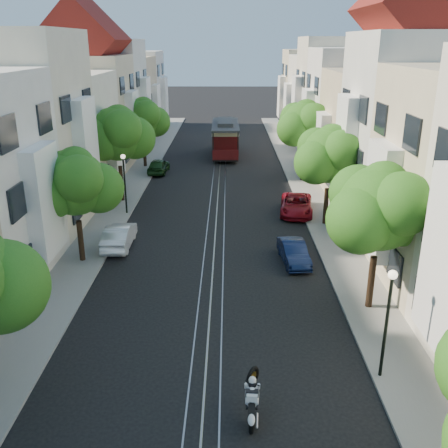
{
  "coord_description": "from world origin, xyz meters",
  "views": [
    {
      "loc": [
        0.81,
        -11.04,
        11.42
      ],
      "look_at": [
        0.59,
        14.09,
        2.2
      ],
      "focal_mm": 40.0,
      "sensor_mm": 36.0,
      "label": 1
    }
  ],
  "objects_px": {
    "cable_car": "(225,137)",
    "parked_car_e_mid": "(294,252)",
    "tree_e_b": "(381,210)",
    "tree_w_b": "(76,185)",
    "lamp_west": "(124,175)",
    "tree_e_d": "(305,125)",
    "parked_car_w_far": "(159,166)",
    "sportbike_rider": "(252,397)",
    "parked_car_e_far": "(296,205)",
    "tree_w_c": "(119,135)",
    "tree_w_d": "(143,119)",
    "parked_car_w_mid": "(119,236)",
    "lamp_east": "(388,308)",
    "tree_e_c": "(331,157)"
  },
  "relations": [
    {
      "from": "lamp_east",
      "to": "parked_car_w_far",
      "type": "distance_m",
      "value": 32.09
    },
    {
      "from": "cable_car",
      "to": "parked_car_e_mid",
      "type": "distance_m",
      "value": 27.68
    },
    {
      "from": "tree_e_c",
      "to": "tree_e_d",
      "type": "distance_m",
      "value": 11.0
    },
    {
      "from": "tree_w_b",
      "to": "tree_w_d",
      "type": "bearing_deg",
      "value": 90.0
    },
    {
      "from": "lamp_east",
      "to": "cable_car",
      "type": "height_order",
      "value": "lamp_east"
    },
    {
      "from": "tree_w_b",
      "to": "lamp_east",
      "type": "relative_size",
      "value": 1.51
    },
    {
      "from": "lamp_west",
      "to": "parked_car_w_far",
      "type": "xyz_separation_m",
      "value": [
        0.7,
        11.72,
        -2.17
      ]
    },
    {
      "from": "lamp_west",
      "to": "parked_car_e_mid",
      "type": "distance_m",
      "value": 13.55
    },
    {
      "from": "tree_e_c",
      "to": "tree_w_d",
      "type": "xyz_separation_m",
      "value": [
        -14.4,
        16.0,
        0.0
      ]
    },
    {
      "from": "tree_e_d",
      "to": "tree_e_b",
      "type": "bearing_deg",
      "value": -90.0
    },
    {
      "from": "tree_e_c",
      "to": "tree_w_c",
      "type": "xyz_separation_m",
      "value": [
        -14.4,
        5.0,
        0.47
      ]
    },
    {
      "from": "tree_w_d",
      "to": "lamp_west",
      "type": "height_order",
      "value": "tree_w_d"
    },
    {
      "from": "tree_e_d",
      "to": "cable_car",
      "type": "xyz_separation_m",
      "value": [
        -6.76,
        10.38,
        -2.86
      ]
    },
    {
      "from": "tree_e_c",
      "to": "tree_w_b",
      "type": "xyz_separation_m",
      "value": [
        -14.4,
        -6.0,
        -0.2
      ]
    },
    {
      "from": "lamp_east",
      "to": "sportbike_rider",
      "type": "relative_size",
      "value": 2.04
    },
    {
      "from": "parked_car_e_mid",
      "to": "parked_car_e_far",
      "type": "bearing_deg",
      "value": 76.15
    },
    {
      "from": "tree_w_d",
      "to": "parked_car_w_mid",
      "type": "bearing_deg",
      "value": -85.55
    },
    {
      "from": "tree_e_c",
      "to": "parked_car_w_far",
      "type": "xyz_separation_m",
      "value": [
        -12.86,
        13.75,
        -3.93
      ]
    },
    {
      "from": "tree_e_b",
      "to": "tree_e_d",
      "type": "height_order",
      "value": "tree_e_d"
    },
    {
      "from": "cable_car",
      "to": "tree_e_d",
      "type": "bearing_deg",
      "value": -57.48
    },
    {
      "from": "tree_e_d",
      "to": "tree_w_b",
      "type": "height_order",
      "value": "tree_e_d"
    },
    {
      "from": "parked_car_e_far",
      "to": "cable_car",
      "type": "bearing_deg",
      "value": 112.23
    },
    {
      "from": "tree_e_b",
      "to": "sportbike_rider",
      "type": "relative_size",
      "value": 3.28
    },
    {
      "from": "lamp_east",
      "to": "parked_car_e_far",
      "type": "distance_m",
      "value": 18.43
    },
    {
      "from": "tree_e_b",
      "to": "tree_w_b",
      "type": "distance_m",
      "value": 15.25
    },
    {
      "from": "tree_e_d",
      "to": "lamp_east",
      "type": "distance_m",
      "value": 27.07
    },
    {
      "from": "parked_car_e_far",
      "to": "sportbike_rider",
      "type": "bearing_deg",
      "value": -93.89
    },
    {
      "from": "tree_e_d",
      "to": "parked_car_w_mid",
      "type": "height_order",
      "value": "tree_e_d"
    },
    {
      "from": "tree_e_b",
      "to": "tree_w_c",
      "type": "relative_size",
      "value": 0.94
    },
    {
      "from": "tree_w_d",
      "to": "parked_car_w_mid",
      "type": "relative_size",
      "value": 1.57
    },
    {
      "from": "tree_w_d",
      "to": "sportbike_rider",
      "type": "height_order",
      "value": "tree_w_d"
    },
    {
      "from": "lamp_west",
      "to": "parked_car_e_mid",
      "type": "bearing_deg",
      "value": -36.81
    },
    {
      "from": "parked_car_e_far",
      "to": "parked_car_w_far",
      "type": "height_order",
      "value": "parked_car_w_far"
    },
    {
      "from": "tree_e_b",
      "to": "tree_w_c",
      "type": "distance_m",
      "value": 21.53
    },
    {
      "from": "parked_car_w_far",
      "to": "parked_car_e_mid",
      "type": "bearing_deg",
      "value": 120.31
    },
    {
      "from": "tree_w_c",
      "to": "parked_car_w_far",
      "type": "relative_size",
      "value": 1.8
    },
    {
      "from": "tree_w_c",
      "to": "cable_car",
      "type": "height_order",
      "value": "tree_w_c"
    },
    {
      "from": "tree_w_b",
      "to": "parked_car_e_far",
      "type": "xyz_separation_m",
      "value": [
        12.74,
        8.31,
        -3.75
      ]
    },
    {
      "from": "cable_car",
      "to": "parked_car_w_far",
      "type": "relative_size",
      "value": 2.24
    },
    {
      "from": "tree_e_d",
      "to": "tree_w_c",
      "type": "height_order",
      "value": "tree_w_c"
    },
    {
      "from": "tree_e_c",
      "to": "tree_e_d",
      "type": "height_order",
      "value": "tree_e_d"
    },
    {
      "from": "lamp_east",
      "to": "parked_car_e_mid",
      "type": "height_order",
      "value": "lamp_east"
    },
    {
      "from": "tree_e_b",
      "to": "tree_w_b",
      "type": "xyz_separation_m",
      "value": [
        -14.4,
        5.0,
        -0.34
      ]
    },
    {
      "from": "parked_car_w_far",
      "to": "lamp_west",
      "type": "bearing_deg",
      "value": 90.01
    },
    {
      "from": "lamp_west",
      "to": "sportbike_rider",
      "type": "height_order",
      "value": "lamp_west"
    },
    {
      "from": "tree_e_b",
      "to": "cable_car",
      "type": "bearing_deg",
      "value": 101.79
    },
    {
      "from": "sportbike_rider",
      "to": "parked_car_w_far",
      "type": "relative_size",
      "value": 0.52
    },
    {
      "from": "tree_e_c",
      "to": "cable_car",
      "type": "xyz_separation_m",
      "value": [
        -6.76,
        21.38,
        -2.59
      ]
    },
    {
      "from": "lamp_east",
      "to": "parked_car_e_far",
      "type": "bearing_deg",
      "value": 92.19
    },
    {
      "from": "sportbike_rider",
      "to": "tree_e_b",
      "type": "bearing_deg",
      "value": 54.71
    }
  ]
}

